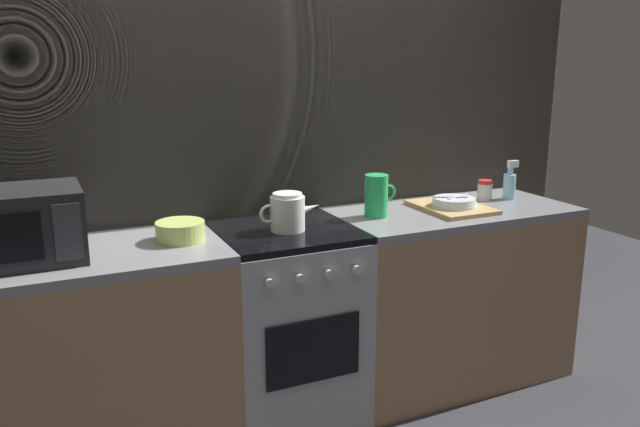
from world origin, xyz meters
The scene contains 12 objects.
ground_plane centered at (0.00, 0.00, 0.00)m, with size 8.00×8.00×0.00m, color #2D2D33.
back_wall centered at (0.00, 0.32, 1.20)m, with size 3.60×0.05×2.40m.
counter_left centered at (-0.90, 0.00, 0.45)m, with size 1.20×0.60×0.90m.
stove_unit centered at (0.00, 0.00, 0.45)m, with size 0.60×0.63×0.90m.
counter_right centered at (0.90, 0.00, 0.45)m, with size 1.20×0.60×0.90m.
microwave centered at (-1.06, -0.02, 1.04)m, with size 0.46×0.35×0.27m.
kettle centered at (0.00, -0.03, 0.98)m, with size 0.28×0.15×0.17m.
mixing_bowl centered at (-0.46, 0.01, 0.94)m, with size 0.20×0.20×0.08m, color #B7D166.
pitcher centered at (0.47, 0.02, 1.00)m, with size 0.16×0.11×0.20m.
dish_pile centered at (0.88, -0.02, 0.92)m, with size 0.30×0.40×0.07m.
spice_jar centered at (1.17, 0.09, 0.95)m, with size 0.08×0.08×0.10m.
spray_bottle centered at (1.30, 0.06, 0.98)m, with size 0.08×0.06×0.20m.
Camera 1 is at (-0.99, -2.51, 1.64)m, focal length 35.74 mm.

